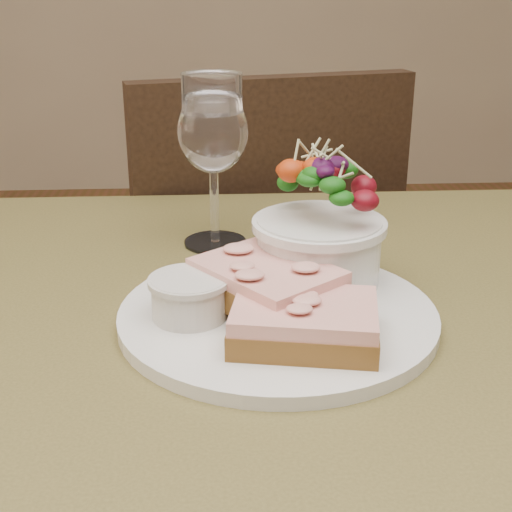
{
  "coord_description": "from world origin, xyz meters",
  "views": [
    {
      "loc": [
        -0.03,
        -0.55,
        1.04
      ],
      "look_at": [
        0.0,
        0.02,
        0.81
      ],
      "focal_mm": 50.0,
      "sensor_mm": 36.0,
      "label": 1
    }
  ],
  "objects": [
    {
      "name": "dinner_plate",
      "position": [
        0.02,
        0.01,
        0.76
      ],
      "size": [
        0.28,
        0.28,
        0.01
      ],
      "primitive_type": "cylinder",
      "color": "silver",
      "rests_on": "cafe_table"
    },
    {
      "name": "sandwich_front",
      "position": [
        0.04,
        -0.04,
        0.78
      ],
      "size": [
        0.13,
        0.1,
        0.03
      ],
      "rotation": [
        0.0,
        0.0,
        -0.18
      ],
      "color": "#4D2E14",
      "rests_on": "dinner_plate"
    },
    {
      "name": "garnish",
      "position": [
        -0.03,
        0.1,
        0.77
      ],
      "size": [
        0.05,
        0.04,
        0.02
      ],
      "color": "#0C3E0B",
      "rests_on": "dinner_plate"
    },
    {
      "name": "sandwich_back",
      "position": [
        0.01,
        0.02,
        0.79
      ],
      "size": [
        0.14,
        0.15,
        0.03
      ],
      "rotation": [
        0.0,
        0.0,
        -0.9
      ],
      "color": "#4D2E14",
      "rests_on": "dinner_plate"
    },
    {
      "name": "chair_far",
      "position": [
        0.01,
        0.63,
        0.29
      ],
      "size": [
        0.51,
        0.51,
        0.9
      ],
      "rotation": [
        0.0,
        0.0,
        3.39
      ],
      "color": "black",
      "rests_on": "ground"
    },
    {
      "name": "wine_glass",
      "position": [
        -0.03,
        0.21,
        0.87
      ],
      "size": [
        0.08,
        0.08,
        0.18
      ],
      "color": "white",
      "rests_on": "cafe_table"
    },
    {
      "name": "cafe_table",
      "position": [
        0.0,
        0.0,
        0.65
      ],
      "size": [
        0.8,
        0.8,
        0.75
      ],
      "color": "#4B4520",
      "rests_on": "ground"
    },
    {
      "name": "ramekin",
      "position": [
        -0.06,
        0.0,
        0.78
      ],
      "size": [
        0.06,
        0.06,
        0.04
      ],
      "color": "beige",
      "rests_on": "dinner_plate"
    },
    {
      "name": "salad_bowl",
      "position": [
        0.06,
        0.07,
        0.82
      ],
      "size": [
        0.12,
        0.12,
        0.13
      ],
      "color": "silver",
      "rests_on": "dinner_plate"
    }
  ]
}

